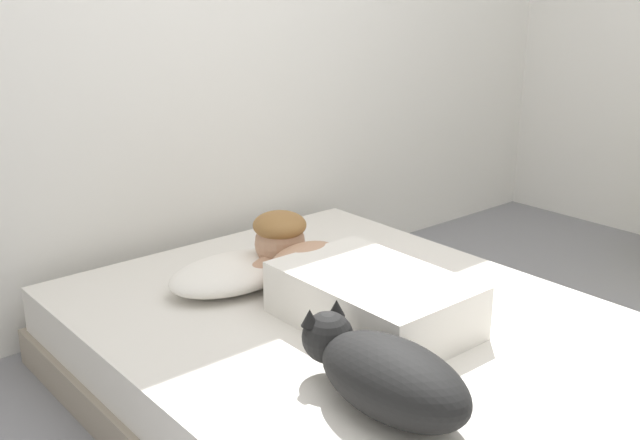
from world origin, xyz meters
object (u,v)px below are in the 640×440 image
(person_lying, at_px, (344,283))
(cell_phone, at_px, (331,335))
(bed, at_px, (355,360))
(dog, at_px, (384,373))
(coffee_cup, at_px, (303,257))
(pillow, at_px, (234,273))

(person_lying, distance_m, cell_phone, 0.22)
(bed, xyz_separation_m, dog, (-0.32, -0.45, 0.26))
(coffee_cup, bearing_deg, dog, -117.32)
(person_lying, relative_size, cell_phone, 6.57)
(coffee_cup, height_order, cell_phone, coffee_cup)
(dog, bearing_deg, bed, 54.71)
(bed, distance_m, person_lying, 0.27)
(pillow, bearing_deg, bed, -71.46)
(pillow, xyz_separation_m, coffee_cup, (0.33, -0.01, -0.02))
(coffee_cup, bearing_deg, person_lying, -110.58)
(person_lying, height_order, coffee_cup, person_lying)
(dog, bearing_deg, coffee_cup, 62.68)
(person_lying, distance_m, dog, 0.61)
(pillow, bearing_deg, coffee_cup, -1.31)
(person_lying, xyz_separation_m, coffee_cup, (0.16, 0.41, -0.07))
(dog, height_order, cell_phone, dog)
(bed, relative_size, dog, 3.54)
(bed, height_order, dog, dog)
(pillow, bearing_deg, person_lying, -68.12)
(bed, height_order, coffee_cup, coffee_cup)
(bed, distance_m, coffee_cup, 0.54)
(bed, distance_m, pillow, 0.56)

